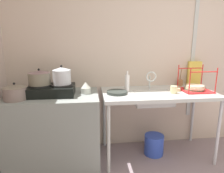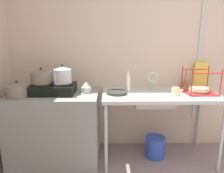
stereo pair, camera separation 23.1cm
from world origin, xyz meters
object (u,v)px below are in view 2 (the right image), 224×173
Objects in this scene: sink_basin at (154,100)px; bottle_by_sink at (128,83)px; utensil_jar at (185,84)px; percolator at (86,87)px; faucet at (153,79)px; cup_by_rack at (175,91)px; frying_pan at (117,92)px; cereal_box at (200,75)px; dish_rack at (199,90)px; pot_on_right_burner at (63,75)px; small_bowl_on_drainboard at (178,91)px; pot_on_left_burner at (41,76)px; stove at (53,88)px; pot_beside_stove at (17,90)px; bucket_on_floor at (155,147)px.

bottle_by_sink reaches higher than sink_basin.
bottle_by_sink reaches higher than utensil_jar.
percolator is 0.57× the size of faucet.
faucet is 2.73× the size of cup_by_rack.
cereal_box is at bearing 16.27° from frying_pan.
cup_by_rack is (-0.30, -0.08, 0.00)m from dish_rack.
sink_basin is (1.05, -0.04, -0.29)m from pot_on_right_burner.
small_bowl_on_drainboard is at bearing 11.53° from sink_basin.
pot_on_left_burner is at bearing 177.69° from frying_pan.
sink_basin is 5.22× the size of cup_by_rack.
stove is at bearing -180.00° from pot_on_right_burner.
small_bowl_on_drainboard is 0.60m from bottle_by_sink.
cup_by_rack is 0.77× the size of small_bowl_on_drainboard.
bottle_by_sink reaches higher than pot_beside_stove.
faucet is 0.47m from frying_pan.
pot_on_right_burner reaches higher than dish_rack.
sink_basin is at bearing -1.93° from stove.
percolator is 1.56× the size of cup_by_rack.
percolator is at bearing 14.19° from pot_beside_stove.
pot_beside_stove is 2.04m from dish_rack.
stove is at bearing 178.07° from sink_basin.
pot_on_right_burner is 0.65m from frying_pan.
sink_basin is 1.82× the size of bottle_by_sink.
cereal_box is at bearing 35.99° from small_bowl_on_drainboard.
bottle_by_sink is 0.80m from utensil_jar.
pot_on_left_burner is 1.79× the size of percolator.
cup_by_rack is at bearing -123.80° from utensil_jar.
pot_on_right_burner is at bearing -175.25° from faucet.
cereal_box is (1.95, 0.28, -0.04)m from pot_on_left_burner.
pot_on_right_burner is at bearing 0.00° from pot_on_left_burner.
utensil_jar is at bearing 101.93° from dish_rack.
pot_beside_stove reaches higher than small_bowl_on_drainboard.
frying_pan is (0.36, -0.06, -0.05)m from percolator.
pot_on_right_burner is 1.92× the size of small_bowl_on_drainboard.
pot_beside_stove reaches higher than stove.
cereal_box is (0.66, 0.20, 0.01)m from faucet.
faucet is 0.91× the size of bucket_on_floor.
sink_basin is 0.77m from cereal_box.
bucket_on_floor is at bearing 5.04° from frying_pan.
small_bowl_on_drainboard is (0.30, 0.06, 0.09)m from sink_basin.
bottle_by_sink is at bearing 163.77° from cup_by_rack.
dish_rack reaches higher than stove.
bucket_on_floor is (1.34, 0.01, -0.90)m from pot_on_left_burner.
cup_by_rack is (0.22, -0.18, -0.11)m from faucet.
pot_on_left_burner reaches higher than faucet.
stove is 2.16× the size of pot_beside_stove.
dish_rack is at bearing -78.07° from utensil_jar.
dish_rack is at bearing -107.23° from cereal_box.
bucket_on_floor is at bearing -56.01° from faucet.
dish_rack is at bearing -0.28° from stove.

